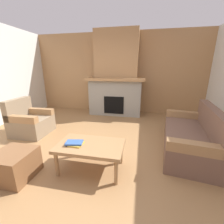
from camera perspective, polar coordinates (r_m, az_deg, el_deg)
name	(u,v)px	position (r m, az deg, el deg)	size (l,w,h in m)	color
ground	(92,153)	(2.90, -7.87, -15.41)	(9.00, 9.00, 0.00)	olive
wall_back_wood_panel	(118,74)	(5.38, 2.28, 14.72)	(6.00, 0.12, 2.70)	#A87A4C
fireplace	(116,80)	(5.02, 1.56, 12.46)	(1.90, 0.82, 2.70)	gray
couch	(192,137)	(3.21, 28.65, -8.37)	(1.10, 1.90, 0.85)	brown
armchair	(30,122)	(4.04, -29.24, -3.39)	(0.77, 0.77, 0.85)	#847056
coffee_table	(90,147)	(2.31, -8.39, -13.50)	(1.00, 0.60, 0.43)	#997047
ottoman	(14,165)	(2.64, -33.70, -16.68)	(0.52, 0.52, 0.40)	brown
book_stack_near_edge	(75,143)	(2.31, -14.17, -11.66)	(0.27, 0.20, 0.04)	gold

